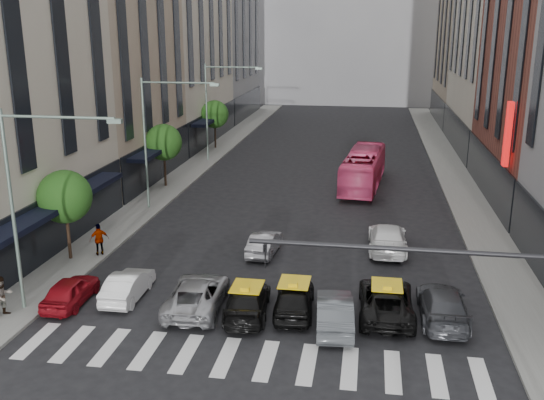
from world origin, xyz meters
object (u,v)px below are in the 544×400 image
at_px(pedestrian_far, 99,239).
at_px(taxi_left, 247,301).
at_px(taxi_center, 294,298).
at_px(streetlamp_far, 216,99).
at_px(car_red, 71,291).
at_px(streetlamp_near, 30,185).
at_px(streetlamp_mid, 158,126).
at_px(car_white_front, 128,285).
at_px(bus, 363,169).
at_px(pedestrian_near, 3,296).

bearing_deg(pedestrian_far, taxi_left, 115.84).
height_order(taxi_center, pedestrian_far, pedestrian_far).
distance_m(streetlamp_far, car_red, 31.49).
xyz_separation_m(streetlamp_far, taxi_center, (11.19, -30.29, -5.18)).
distance_m(streetlamp_near, taxi_left, 10.61).
relative_size(streetlamp_mid, taxi_left, 1.96).
bearing_deg(streetlamp_near, taxi_left, 7.49).
height_order(streetlamp_far, car_white_front, streetlamp_far).
bearing_deg(pedestrian_far, car_red, 67.84).
relative_size(taxi_center, bus, 0.40).
bearing_deg(pedestrian_far, streetlamp_mid, -126.10).
relative_size(streetlamp_far, car_red, 2.35).
distance_m(streetlamp_mid, pedestrian_far, 10.46).
bearing_deg(taxi_center, streetlamp_mid, -55.33).
distance_m(streetlamp_mid, car_red, 15.95).
bearing_deg(streetlamp_mid, streetlamp_far, 90.00).
distance_m(streetlamp_near, streetlamp_far, 32.00).
bearing_deg(streetlamp_mid, car_red, -86.79).
bearing_deg(bus, car_red, 66.91).
xyz_separation_m(streetlamp_near, streetlamp_far, (0.00, 32.00, 0.00)).
height_order(streetlamp_far, pedestrian_near, streetlamp_far).
xyz_separation_m(car_red, taxi_left, (8.30, 0.24, 0.02)).
bearing_deg(bus, streetlamp_far, -22.43).
distance_m(taxi_left, pedestrian_far, 11.01).
bearing_deg(pedestrian_near, pedestrian_far, 16.45).
height_order(streetlamp_far, taxi_left, streetlamp_far).
xyz_separation_m(streetlamp_far, car_white_front, (3.23, -30.03, -5.25)).
xyz_separation_m(car_red, taxi_center, (10.35, 0.75, 0.08)).
bearing_deg(car_red, streetlamp_mid, -88.49).
distance_m(car_red, car_white_front, 2.59).
xyz_separation_m(car_red, car_white_front, (2.39, 1.01, 0.00)).
distance_m(streetlamp_near, car_white_front, 6.47).
bearing_deg(taxi_center, car_white_front, -5.27).
xyz_separation_m(streetlamp_far, pedestrian_far, (-0.36, -25.25, -4.85)).
height_order(car_red, taxi_left, taxi_left).
bearing_deg(bus, streetlamp_near, 66.35).
bearing_deg(streetlamp_near, car_red, 48.86).
bearing_deg(car_white_front, pedestrian_far, -53.82).
bearing_deg(car_red, bus, -120.49).
relative_size(car_red, taxi_center, 0.90).
bearing_deg(streetlamp_near, streetlamp_mid, 90.00).
distance_m(car_white_front, taxi_center, 7.96).
distance_m(taxi_left, taxi_center, 2.11).
bearing_deg(streetlamp_far, car_red, -88.44).
bearing_deg(car_white_front, streetlamp_near, 30.66).
bearing_deg(streetlamp_near, pedestrian_near, -145.76).
distance_m(streetlamp_mid, car_white_front, 15.32).
height_order(streetlamp_mid, taxi_left, streetlamp_mid).
height_order(car_red, bus, bus).
height_order(car_red, car_white_front, car_white_front).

